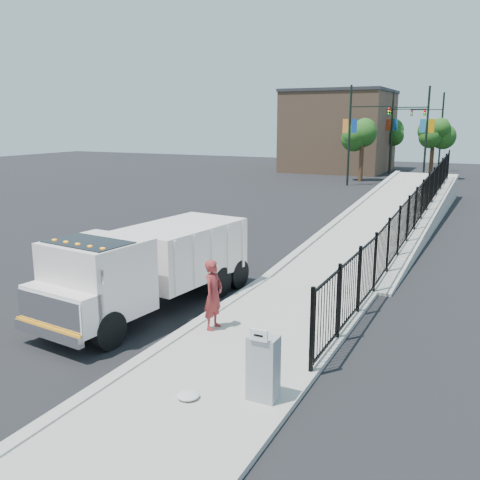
% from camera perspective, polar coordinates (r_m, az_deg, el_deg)
% --- Properties ---
extents(ground, '(120.00, 120.00, 0.00)m').
position_cam_1_polar(ground, '(14.69, -3.26, -8.36)').
color(ground, black).
rests_on(ground, ground).
extents(sidewalk, '(3.55, 12.00, 0.12)m').
position_cam_1_polar(sidewalk, '(12.22, 0.13, -12.56)').
color(sidewalk, '#9E998E').
rests_on(sidewalk, ground).
extents(curb, '(0.30, 12.00, 0.16)m').
position_cam_1_polar(curb, '(13.09, -7.61, -10.80)').
color(curb, '#ADAAA3').
rests_on(curb, ground).
extents(ramp, '(3.95, 24.06, 3.19)m').
position_cam_1_polar(ramp, '(28.81, 16.35, 1.62)').
color(ramp, '#9E998E').
rests_on(ramp, ground).
extents(iron_fence, '(0.10, 28.00, 1.80)m').
position_cam_1_polar(iron_fence, '(24.55, 18.12, 1.79)').
color(iron_fence, black).
rests_on(iron_fence, ground).
extents(truck, '(3.02, 7.26, 2.42)m').
position_cam_1_polar(truck, '(15.06, -9.94, -2.57)').
color(truck, black).
rests_on(truck, ground).
extents(worker, '(0.43, 0.65, 1.78)m').
position_cam_1_polar(worker, '(13.43, -2.86, -5.83)').
color(worker, maroon).
rests_on(worker, sidewalk).
extents(utility_cabinet, '(0.55, 0.40, 1.25)m').
position_cam_1_polar(utility_cabinet, '(10.27, 2.50, -13.47)').
color(utility_cabinet, gray).
rests_on(utility_cabinet, sidewalk).
extents(arrow_sign, '(0.35, 0.04, 0.22)m').
position_cam_1_polar(arrow_sign, '(9.78, 2.02, -10.12)').
color(arrow_sign, white).
rests_on(arrow_sign, utility_cabinet).
extents(debris, '(0.44, 0.44, 0.11)m').
position_cam_1_polar(debris, '(10.59, -5.55, -16.16)').
color(debris, silver).
rests_on(debris, sidewalk).
extents(light_pole_0, '(3.77, 0.22, 8.00)m').
position_cam_1_polar(light_pole_0, '(44.80, 11.99, 11.26)').
color(light_pole_0, black).
rests_on(light_pole_0, ground).
extents(light_pole_1, '(3.78, 0.22, 8.00)m').
position_cam_1_polar(light_pole_1, '(47.80, 18.91, 10.93)').
color(light_pole_1, black).
rests_on(light_pole_1, ground).
extents(light_pole_2, '(3.78, 0.22, 8.00)m').
position_cam_1_polar(light_pole_2, '(56.17, 16.17, 11.27)').
color(light_pole_2, black).
rests_on(light_pole_2, ground).
extents(light_pole_3, '(3.77, 0.22, 8.00)m').
position_cam_1_polar(light_pole_3, '(59.52, 20.39, 11.04)').
color(light_pole_3, black).
rests_on(light_pole_3, ground).
extents(tree_0, '(2.45, 2.45, 5.23)m').
position_cam_1_polar(tree_0, '(48.14, 12.93, 10.78)').
color(tree_0, '#382314').
rests_on(tree_0, ground).
extents(tree_1, '(2.10, 2.10, 5.05)m').
position_cam_1_polar(tree_1, '(51.64, 19.93, 10.42)').
color(tree_1, '#382314').
rests_on(tree_1, ground).
extents(tree_2, '(2.47, 2.47, 5.24)m').
position_cam_1_polar(tree_2, '(59.72, 15.85, 10.93)').
color(tree_2, '#382314').
rests_on(tree_2, ground).
extents(building, '(10.00, 10.00, 8.00)m').
position_cam_1_polar(building, '(58.13, 10.51, 11.22)').
color(building, '#8C664C').
rests_on(building, ground).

